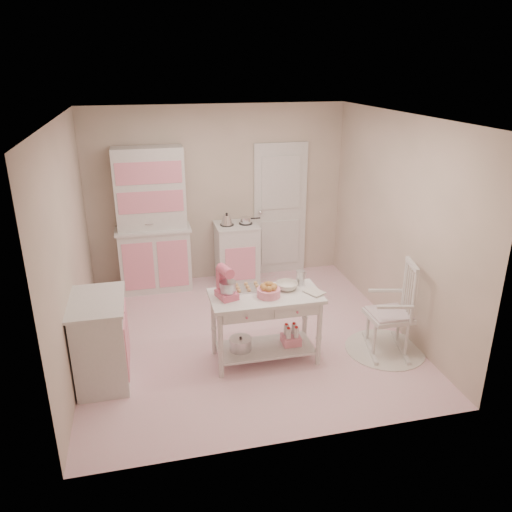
{
  "coord_description": "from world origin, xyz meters",
  "views": [
    {
      "loc": [
        -1.09,
        -5.26,
        3.12
      ],
      "look_at": [
        0.12,
        -0.06,
        1.06
      ],
      "focal_mm": 35.0,
      "sensor_mm": 36.0,
      "label": 1
    }
  ],
  "objects_px": {
    "hutch": "(152,221)",
    "stove": "(237,253)",
    "work_table": "(265,327)",
    "rocking_chair": "(389,307)",
    "stand_mixer": "(226,283)",
    "bread_basket": "(269,292)",
    "base_cabinet": "(101,340)"
  },
  "relations": [
    {
      "from": "bread_basket",
      "to": "stove",
      "type": "bearing_deg",
      "value": 87.85
    },
    {
      "from": "base_cabinet",
      "to": "bread_basket",
      "type": "xyz_separation_m",
      "value": [
        1.76,
        -0.07,
        0.39
      ]
    },
    {
      "from": "hutch",
      "to": "stand_mixer",
      "type": "relative_size",
      "value": 6.12
    },
    {
      "from": "rocking_chair",
      "to": "bread_basket",
      "type": "height_order",
      "value": "rocking_chair"
    },
    {
      "from": "base_cabinet",
      "to": "bread_basket",
      "type": "bearing_deg",
      "value": -2.2
    },
    {
      "from": "stove",
      "to": "bread_basket",
      "type": "xyz_separation_m",
      "value": [
        -0.08,
        -2.22,
        0.39
      ]
    },
    {
      "from": "hutch",
      "to": "rocking_chair",
      "type": "distance_m",
      "value": 3.47
    },
    {
      "from": "base_cabinet",
      "to": "stand_mixer",
      "type": "relative_size",
      "value": 2.71
    },
    {
      "from": "base_cabinet",
      "to": "rocking_chair",
      "type": "distance_m",
      "value": 3.15
    },
    {
      "from": "hutch",
      "to": "work_table",
      "type": "bearing_deg",
      "value": -63.71
    },
    {
      "from": "stove",
      "to": "work_table",
      "type": "distance_m",
      "value": 2.17
    },
    {
      "from": "hutch",
      "to": "stove",
      "type": "height_order",
      "value": "hutch"
    },
    {
      "from": "stove",
      "to": "base_cabinet",
      "type": "relative_size",
      "value": 1.0
    },
    {
      "from": "stand_mixer",
      "to": "work_table",
      "type": "bearing_deg",
      "value": -19.21
    },
    {
      "from": "bread_basket",
      "to": "hutch",
      "type": "bearing_deg",
      "value": 116.2
    },
    {
      "from": "bread_basket",
      "to": "stand_mixer",
      "type": "bearing_deg",
      "value": 170.96
    },
    {
      "from": "stove",
      "to": "stand_mixer",
      "type": "distance_m",
      "value": 2.27
    },
    {
      "from": "hutch",
      "to": "work_table",
      "type": "xyz_separation_m",
      "value": [
        1.1,
        -2.22,
        -0.64
      ]
    },
    {
      "from": "hutch",
      "to": "work_table",
      "type": "distance_m",
      "value": 2.56
    },
    {
      "from": "base_cabinet",
      "to": "stand_mixer",
      "type": "height_order",
      "value": "stand_mixer"
    },
    {
      "from": "stand_mixer",
      "to": "hutch",
      "type": "bearing_deg",
      "value": 90.61
    },
    {
      "from": "work_table",
      "to": "bread_basket",
      "type": "xyz_separation_m",
      "value": [
        0.02,
        -0.05,
        0.45
      ]
    },
    {
      "from": "base_cabinet",
      "to": "stand_mixer",
      "type": "distance_m",
      "value": 1.41
    },
    {
      "from": "stove",
      "to": "work_table",
      "type": "bearing_deg",
      "value": -92.73
    },
    {
      "from": "hutch",
      "to": "stove",
      "type": "bearing_deg",
      "value": -2.39
    },
    {
      "from": "bread_basket",
      "to": "work_table",
      "type": "bearing_deg",
      "value": 111.8
    },
    {
      "from": "rocking_chair",
      "to": "bread_basket",
      "type": "xyz_separation_m",
      "value": [
        -1.39,
        0.08,
        0.3
      ]
    },
    {
      "from": "hutch",
      "to": "work_table",
      "type": "relative_size",
      "value": 1.73
    },
    {
      "from": "stand_mixer",
      "to": "bread_basket",
      "type": "xyz_separation_m",
      "value": [
        0.44,
        -0.07,
        -0.12
      ]
    },
    {
      "from": "hutch",
      "to": "bread_basket",
      "type": "bearing_deg",
      "value": -63.8
    },
    {
      "from": "work_table",
      "to": "hutch",
      "type": "bearing_deg",
      "value": 116.29
    },
    {
      "from": "hutch",
      "to": "rocking_chair",
      "type": "relative_size",
      "value": 1.89
    }
  ]
}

